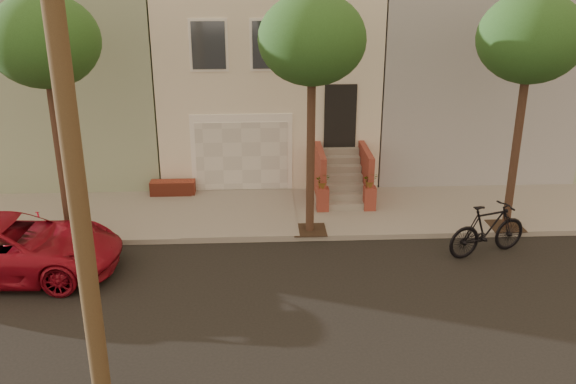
{
  "coord_description": "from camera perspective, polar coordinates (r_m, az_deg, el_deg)",
  "views": [
    {
      "loc": [
        -0.37,
        -11.74,
        7.18
      ],
      "look_at": [
        0.36,
        3.0,
        1.62
      ],
      "focal_mm": 38.87,
      "sensor_mm": 36.0,
      "label": 1
    }
  ],
  "objects": [
    {
      "name": "sidewalk",
      "position": [
        18.51,
        -1.47,
        -1.95
      ],
      "size": [
        40.0,
        3.7,
        0.15
      ],
      "primitive_type": "cube",
      "color": "gray",
      "rests_on": "ground"
    },
    {
      "name": "motorcycle",
      "position": [
        16.7,
        17.82,
        -3.28
      ],
      "size": [
        2.39,
        1.37,
        1.38
      ],
      "primitive_type": "imported",
      "rotation": [
        0.0,
        0.0,
        1.9
      ],
      "color": "black",
      "rests_on": "ground"
    },
    {
      "name": "pickup_truck",
      "position": [
        16.3,
        -24.16,
        -4.61
      ],
      "size": [
        5.31,
        2.58,
        1.46
      ],
      "primitive_type": "imported",
      "rotation": [
        0.0,
        0.0,
        1.54
      ],
      "color": "maroon",
      "rests_on": "ground"
    },
    {
      "name": "tree_mid",
      "position": [
        15.82,
        2.23,
        13.63
      ],
      "size": [
        2.7,
        2.57,
        6.3
      ],
      "color": "#2D2116",
      "rests_on": "sidewalk"
    },
    {
      "name": "tree_right",
      "position": [
        17.19,
        21.31,
        12.85
      ],
      "size": [
        2.7,
        2.57,
        6.3
      ],
      "color": "#2D2116",
      "rests_on": "sidewalk"
    },
    {
      "name": "tree_left",
      "position": [
        16.57,
        -21.38,
        12.6
      ],
      "size": [
        2.7,
        2.57,
        6.3
      ],
      "color": "#2D2116",
      "rests_on": "sidewalk"
    },
    {
      "name": "house_row",
      "position": [
        23.2,
        -1.92,
        11.86
      ],
      "size": [
        33.1,
        11.7,
        7.0
      ],
      "color": "beige",
      "rests_on": "sidewalk"
    },
    {
      "name": "ground",
      "position": [
        13.77,
        -0.88,
        -10.81
      ],
      "size": [
        90.0,
        90.0,
        0.0
      ],
      "primitive_type": "plane",
      "color": "black",
      "rests_on": "ground"
    }
  ]
}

